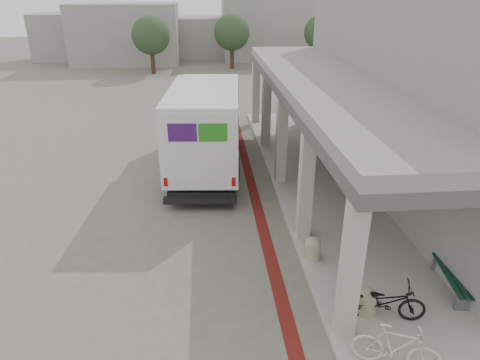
{
  "coord_description": "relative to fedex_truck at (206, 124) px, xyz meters",
  "views": [
    {
      "loc": [
        -0.7,
        -10.32,
        6.93
      ],
      "look_at": [
        0.3,
        1.4,
        1.6
      ],
      "focal_mm": 32.0,
      "sensor_mm": 36.0,
      "label": 1
    }
  ],
  "objects": [
    {
      "name": "ground",
      "position": [
        0.64,
        -6.45,
        -1.86
      ],
      "size": [
        120.0,
        120.0,
        0.0
      ],
      "primitive_type": "plane",
      "color": "#625E54",
      "rests_on": "ground"
    },
    {
      "name": "bike_lane_stripe",
      "position": [
        1.64,
        -4.45,
        -1.85
      ],
      "size": [
        0.35,
        40.0,
        0.01
      ],
      "primitive_type": "cube",
      "color": "maroon",
      "rests_on": "ground"
    },
    {
      "name": "sidewalk",
      "position": [
        4.64,
        -6.45,
        -1.8
      ],
      "size": [
        4.4,
        28.0,
        0.12
      ],
      "primitive_type": "cube",
      "color": "#A19B90",
      "rests_on": "ground"
    },
    {
      "name": "transit_building",
      "position": [
        7.47,
        -1.95,
        1.54
      ],
      "size": [
        7.6,
        17.0,
        7.0
      ],
      "color": "gray",
      "rests_on": "ground"
    },
    {
      "name": "distant_backdrop",
      "position": [
        -2.2,
        29.44,
        0.85
      ],
      "size": [
        28.0,
        10.0,
        6.5
      ],
      "color": "gray",
      "rests_on": "ground"
    },
    {
      "name": "tree_left",
      "position": [
        -4.36,
        21.55,
        1.32
      ],
      "size": [
        3.2,
        3.2,
        4.8
      ],
      "color": "#38281C",
      "rests_on": "ground"
    },
    {
      "name": "tree_mid",
      "position": [
        2.64,
        23.55,
        1.32
      ],
      "size": [
        3.2,
        3.2,
        4.8
      ],
      "color": "#38281C",
      "rests_on": "ground"
    },
    {
      "name": "tree_right",
      "position": [
        10.64,
        22.55,
        1.32
      ],
      "size": [
        3.2,
        3.2,
        4.8
      ],
      "color": "#38281C",
      "rests_on": "ground"
    },
    {
      "name": "fedex_truck",
      "position": [
        0.0,
        0.0,
        0.0
      ],
      "size": [
        3.16,
        8.35,
        3.49
      ],
      "rotation": [
        0.0,
        0.0,
        -0.08
      ],
      "color": "black",
      "rests_on": "ground"
    },
    {
      "name": "bench",
      "position": [
        5.84,
        -8.71,
        -1.43
      ],
      "size": [
        0.68,
        1.89,
        0.43
      ],
      "rotation": [
        0.0,
        0.0,
        -0.16
      ],
      "color": "slate",
      "rests_on": "sidewalk"
    },
    {
      "name": "bollard_near",
      "position": [
        3.45,
        -9.37,
        -1.4
      ],
      "size": [
        0.45,
        0.45,
        0.68
      ],
      "color": "gray",
      "rests_on": "sidewalk"
    },
    {
      "name": "bollard_far",
      "position": [
        2.74,
        -7.15,
        -1.4
      ],
      "size": [
        0.44,
        0.44,
        0.67
      ],
      "color": "tan",
      "rests_on": "sidewalk"
    },
    {
      "name": "utility_cabinet",
      "position": [
        4.94,
        -2.16,
        -1.27
      ],
      "size": [
        0.55,
        0.65,
        0.93
      ],
      "primitive_type": "cube",
      "rotation": [
        0.0,
        0.0,
        0.25
      ],
      "color": "gray",
      "rests_on": "sidewalk"
    },
    {
      "name": "bicycle_black",
      "position": [
        3.8,
        -9.56,
        -1.28
      ],
      "size": [
        1.84,
        0.96,
        0.92
      ],
      "primitive_type": "imported",
      "rotation": [
        0.0,
        0.0,
        1.36
      ],
      "color": "black",
      "rests_on": "sidewalk"
    },
    {
      "name": "bicycle_cream",
      "position": [
        3.45,
        -10.91,
        -1.23
      ],
      "size": [
        1.75,
        1.09,
        1.02
      ],
      "primitive_type": "imported",
      "rotation": [
        0.0,
        0.0,
        1.18
      ],
      "color": "beige",
      "rests_on": "sidewalk"
    }
  ]
}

